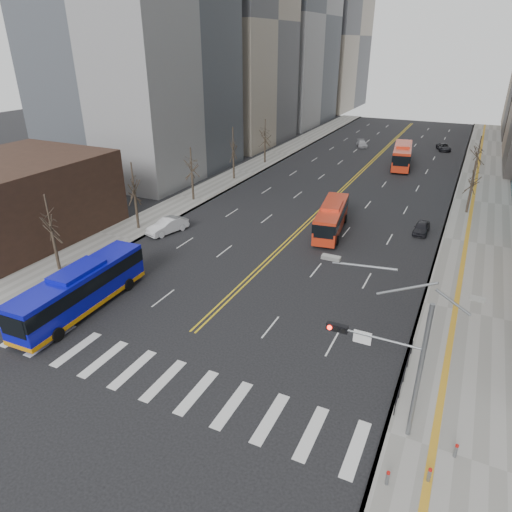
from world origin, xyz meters
The scene contains 18 objects.
ground centered at (0.00, 0.00, 0.00)m, with size 220.00×220.00×0.00m, color black.
sidewalk_right centered at (17.50, 45.00, 0.07)m, with size 7.00×130.00×0.15m, color gray.
sidewalk_left centered at (-16.50, 45.00, 0.07)m, with size 5.00×130.00×0.15m, color gray.
crosswalk centered at (0.00, 0.00, 0.01)m, with size 26.70×4.00×0.01m.
centerline centered at (0.00, 55.00, 0.01)m, with size 0.55×100.00×0.01m.
office_towers centered at (0.12, 68.51, 23.92)m, with size 83.00×134.00×58.00m.
storefront centered at (-26.00, 11.97, 4.00)m, with size 14.00×18.00×8.00m.
signal_mast centered at (13.77, 2.00, 4.86)m, with size 5.37×0.37×9.39m.
pedestrian_railing centered at (14.30, 6.00, 0.82)m, with size 0.06×6.06×1.02m.
bollards centered at (16.27, -0.17, 0.55)m, with size 2.87×3.17×0.78m.
street_trees centered at (-7.18, 34.55, 4.87)m, with size 35.20×47.20×7.60m.
blue_bus centered at (-9.14, 4.00, 1.84)m, with size 3.15×12.13×3.50m.
red_bus_near centered at (3.17, 27.24, 1.79)m, with size 3.77×10.25×3.21m.
red_bus_far centered at (5.02, 59.46, 2.03)m, with size 4.15×11.77×3.64m.
car_white centered at (-12.50, 19.53, 0.78)m, with size 1.65×4.72×1.55m, color silver.
car_dark_mid centered at (11.98, 31.16, 0.61)m, with size 1.45×3.59×1.22m, color black.
car_silver centered at (-4.47, 71.95, 0.60)m, with size 1.67×4.11×1.19m, color #A5A5AB.
car_dark_far centered at (10.11, 75.41, 0.62)m, with size 2.05×4.45×1.24m, color black.
Camera 1 is at (15.67, -17.16, 18.63)m, focal length 32.00 mm.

